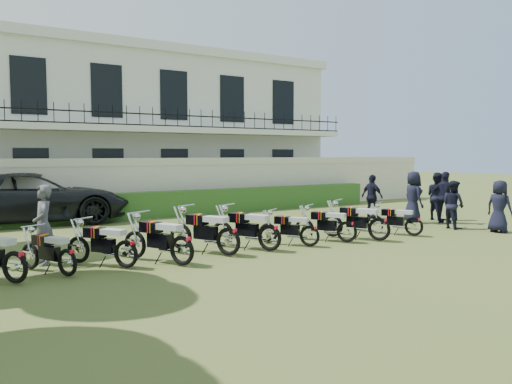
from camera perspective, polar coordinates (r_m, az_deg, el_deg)
ground at (r=13.64m, az=1.29°, el=-6.04°), size 100.00×100.00×0.00m
perimeter_wall at (r=20.62m, az=-10.97°, el=0.70°), size 30.00×0.35×2.30m
hedge at (r=20.32m, az=-7.50°, el=-1.21°), size 18.00×0.60×1.00m
building at (r=26.26m, az=-15.74°, el=6.93°), size 20.40×9.60×7.40m
motorcycle_0 at (r=10.49m, az=-25.86°, el=-6.92°), size 1.24×1.62×1.07m
motorcycle_1 at (r=10.70m, az=-20.77°, el=-6.82°), size 0.89×1.61×0.96m
motorcycle_2 at (r=11.08m, az=-14.64°, el=-6.12°), size 1.18×1.59×1.03m
motorcycle_3 at (r=11.08m, az=-8.46°, el=-5.81°), size 1.05×1.88×1.12m
motorcycle_4 at (r=12.01m, az=-3.17°, el=-4.88°), size 1.10×1.93×1.16m
motorcycle_5 at (r=12.56m, az=1.57°, el=-4.53°), size 1.10×1.86×1.13m
motorcycle_6 at (r=13.27m, az=6.16°, el=-4.44°), size 1.06×1.48×0.95m
motorcycle_7 at (r=14.04m, az=10.36°, el=-3.90°), size 1.03×1.62×1.00m
motorcycle_8 at (r=14.44m, az=13.91°, el=-3.52°), size 1.06×1.86×1.11m
motorcycle_9 at (r=15.62m, az=17.61°, el=-3.29°), size 0.89×1.59×0.95m
suv at (r=19.32m, az=-24.05°, el=-0.63°), size 6.80×3.67×1.81m
inspector at (r=12.05m, az=-23.14°, el=-3.49°), size 0.48×0.68×1.79m
officer_0 at (r=17.42m, az=26.04°, el=-1.48°), size 0.58×0.84×1.65m
officer_1 at (r=17.69m, az=21.62°, el=-1.34°), size 0.73×0.87×1.60m
officer_2 at (r=18.90m, az=20.82°, el=-0.59°), size 0.74×1.16×1.84m
officer_3 at (r=18.62m, az=17.52°, el=-0.57°), size 0.83×1.04×1.85m
officer_4 at (r=19.80m, az=19.99°, el=-0.45°), size 0.76×0.93×1.78m
officer_5 at (r=19.49m, az=13.14°, el=-0.52°), size 0.47×1.01×1.68m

